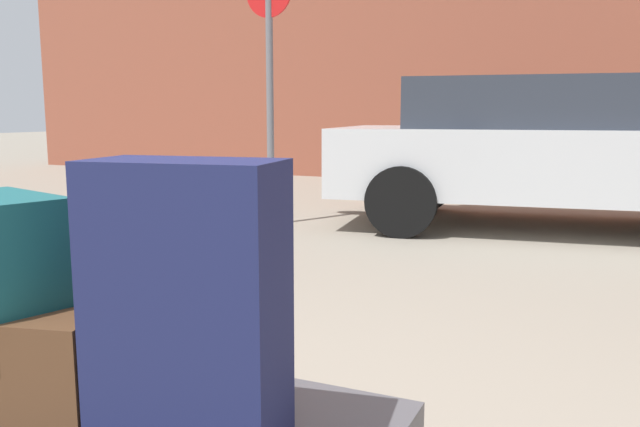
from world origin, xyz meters
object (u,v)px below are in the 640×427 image
object	(u,v)px
duffel_bag_maroon_front_left	(119,323)
parked_car	(559,149)
suitcase_navy_front_right	(188,310)
no_parking_sign	(270,67)

from	to	relation	value
duffel_bag_maroon_front_left	parked_car	distance (m)	5.22
duffel_bag_maroon_front_left	parked_car	world-z (taller)	parked_car
suitcase_navy_front_right	parked_car	bearing A→B (deg)	77.43
duffel_bag_maroon_front_left	no_parking_sign	size ratio (longest dim) A/B	0.26
suitcase_navy_front_right	parked_car	xyz separation A→B (m)	(0.35, 5.43, 0.09)
suitcase_navy_front_right	parked_car	distance (m)	5.45
duffel_bag_maroon_front_left	no_parking_sign	world-z (taller)	no_parking_sign
suitcase_navy_front_right	no_parking_sign	xyz separation A→B (m)	(-2.25, 4.49, 0.87)
duffel_bag_maroon_front_left	suitcase_navy_front_right	bearing A→B (deg)	-24.26
suitcase_navy_front_right	no_parking_sign	world-z (taller)	no_parking_sign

